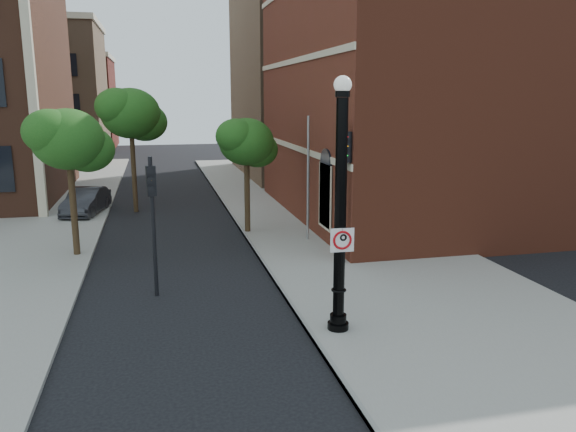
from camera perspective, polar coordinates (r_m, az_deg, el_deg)
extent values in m
plane|color=black|center=(13.40, -5.61, -14.04)|extent=(120.00, 120.00, 0.00)
cube|color=gray|center=(23.92, 5.44, -2.09)|extent=(8.00, 60.00, 0.12)
cube|color=gray|center=(31.41, -26.82, 0.06)|extent=(10.00, 50.00, 0.12)
cube|color=gray|center=(22.98, -3.94, -2.63)|extent=(0.10, 60.00, 0.14)
cube|color=brown|center=(31.31, 21.17, 11.48)|extent=(22.00, 16.00, 12.00)
cube|color=black|center=(22.27, 3.83, 1.98)|extent=(0.08, 1.40, 2.40)
cube|color=beige|center=(26.85, 0.74, 6.96)|extent=(0.06, 16.00, 0.25)
cube|color=beige|center=(26.79, 0.77, 15.51)|extent=(0.06, 16.00, 0.25)
cube|color=beige|center=(29.48, -24.69, 13.16)|extent=(0.40, 0.40, 14.00)
cube|color=#846348|center=(56.92, -24.40, 11.12)|extent=(12.00, 12.00, 12.00)
cube|color=maroon|center=(70.73, -22.21, 10.46)|extent=(12.00, 12.00, 10.00)
cube|color=#846348|center=(45.47, 9.63, 13.29)|extent=(22.00, 14.00, 14.00)
cylinder|color=black|center=(14.54, 5.10, -11.24)|extent=(0.54, 0.54, 0.29)
cylinder|color=black|center=(14.44, 5.11, -10.37)|extent=(0.42, 0.42, 0.24)
cylinder|color=black|center=(13.65, 5.32, 0.13)|extent=(0.29, 0.29, 5.57)
torus|color=black|center=(14.17, 5.17, -7.49)|extent=(0.38, 0.38, 0.06)
cylinder|color=black|center=(13.36, 5.57, 12.24)|extent=(0.35, 0.35, 0.14)
sphere|color=silver|center=(13.36, 5.59, 13.14)|extent=(0.42, 0.42, 0.42)
cube|color=white|center=(13.64, 5.53, -2.45)|extent=(0.59, 0.05, 0.59)
cube|color=black|center=(13.57, 5.55, -1.34)|extent=(0.59, 0.04, 0.05)
cube|color=black|center=(13.71, 5.50, -3.55)|extent=(0.59, 0.04, 0.05)
cube|color=black|center=(13.57, 4.42, -2.51)|extent=(0.05, 0.01, 0.59)
cube|color=black|center=(13.71, 6.62, -2.40)|extent=(0.05, 0.01, 0.59)
torus|color=#B4070E|center=(13.64, 5.53, -2.45)|extent=(0.48, 0.08, 0.47)
cube|color=#B4070E|center=(13.64, 5.53, -2.45)|extent=(0.34, 0.02, 0.34)
cube|color=black|center=(13.62, 5.31, -2.46)|extent=(0.05, 0.01, 0.28)
torus|color=black|center=(13.63, 5.63, -2.19)|extent=(0.19, 0.06, 0.18)
cylinder|color=black|center=(13.57, 5.55, -1.36)|extent=(0.03, 0.02, 0.03)
imported|color=#28282D|center=(30.14, -19.82, 1.40)|extent=(2.21, 4.34, 1.36)
cylinder|color=black|center=(16.96, -13.51, -1.18)|extent=(0.12, 0.12, 4.20)
cube|color=black|center=(16.71, -13.74, 3.50)|extent=(0.29, 0.28, 0.87)
sphere|color=#E50505|center=(16.53, -13.87, 4.47)|extent=(0.16, 0.16, 0.16)
sphere|color=#FF8C00|center=(16.56, -13.82, 3.57)|extent=(0.16, 0.16, 0.16)
sphere|color=#00E519|center=(16.60, -13.78, 2.68)|extent=(0.16, 0.16, 0.16)
cylinder|color=black|center=(19.55, 5.77, 2.08)|extent=(0.15, 0.15, 5.03)
cube|color=black|center=(19.33, 5.87, 6.98)|extent=(0.37, 0.36, 1.05)
sphere|color=#E50505|center=(19.13, 5.95, 8.03)|extent=(0.19, 0.19, 0.19)
sphere|color=#FF8C00|center=(19.16, 5.93, 7.09)|extent=(0.19, 0.19, 0.19)
sphere|color=#00E519|center=(19.19, 5.91, 6.15)|extent=(0.19, 0.19, 0.19)
cylinder|color=#999999|center=(22.74, 2.05, 3.66)|extent=(0.10, 0.10, 5.13)
cylinder|color=#352515|center=(22.01, -20.99, 1.21)|extent=(0.24, 0.24, 4.09)
ellipsoid|color=#184C14|center=(21.73, -21.45, 7.27)|extent=(2.57, 2.57, 2.18)
ellipsoid|color=#184C14|center=(22.15, -19.71, 6.41)|extent=(1.99, 1.99, 1.69)
ellipsoid|color=#184C14|center=(21.44, -23.04, 7.88)|extent=(1.87, 1.87, 1.59)
cylinder|color=#352515|center=(29.90, -15.42, 4.85)|extent=(0.24, 0.24, 4.72)
ellipsoid|color=#184C14|center=(29.70, -15.71, 10.01)|extent=(2.96, 2.96, 2.52)
ellipsoid|color=#184C14|center=(30.24, -14.33, 9.22)|extent=(2.29, 2.29, 1.95)
ellipsoid|color=#184C14|center=(29.32, -16.98, 10.58)|extent=(2.16, 2.16, 1.83)
cylinder|color=#352515|center=(24.24, -4.18, 2.49)|extent=(0.24, 0.24, 3.74)
ellipsoid|color=#184C14|center=(23.98, -4.25, 7.53)|extent=(2.35, 2.35, 2.00)
ellipsoid|color=#184C14|center=(24.52, -3.16, 6.76)|extent=(1.81, 1.81, 1.54)
ellipsoid|color=#184C14|center=(23.57, -5.30, 8.08)|extent=(1.71, 1.71, 1.45)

